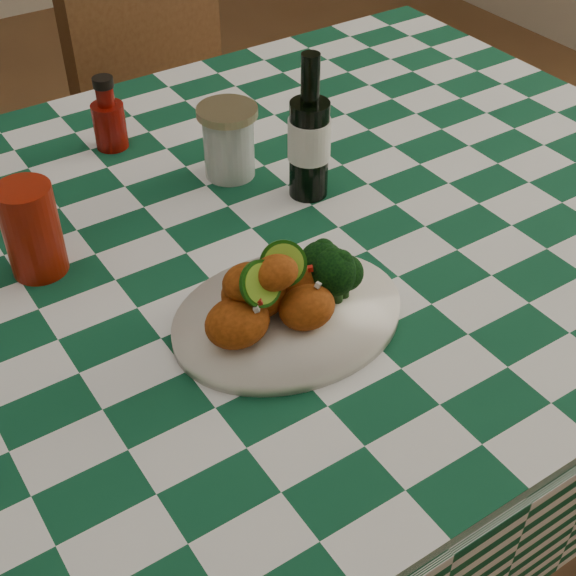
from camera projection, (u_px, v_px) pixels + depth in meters
ground at (219, 569)px, 1.58m from camera, size 5.00×5.00×0.00m
dining_table at (206, 441)px, 1.33m from camera, size 1.66×1.06×0.79m
plate at (288, 317)px, 0.96m from camera, size 0.30×0.24×0.02m
fried_chicken_pile at (272, 289)px, 0.92m from camera, size 0.14×0.11×0.09m
broccoli_side at (334, 263)px, 0.97m from camera, size 0.09×0.09×0.07m
red_tumbler at (32, 230)px, 1.01m from camera, size 0.08×0.08×0.13m
ketchup_bottle at (108, 113)px, 1.25m from camera, size 0.07×0.07×0.12m
mason_jar at (229, 142)px, 1.19m from camera, size 0.11×0.11×0.11m
beer_bottle at (309, 128)px, 1.11m from camera, size 0.08×0.08×0.22m
wooden_chair_right at (215, 144)px, 1.89m from camera, size 0.56×0.57×0.97m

